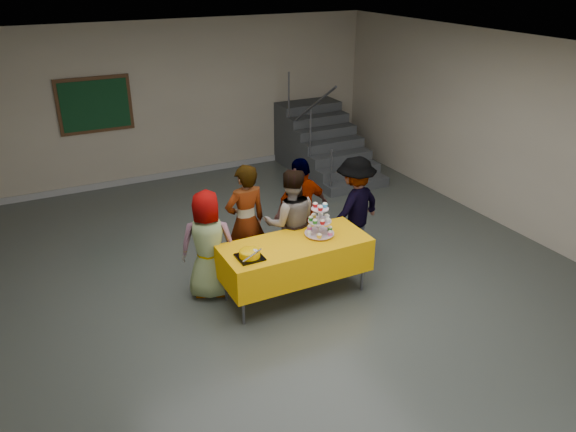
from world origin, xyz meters
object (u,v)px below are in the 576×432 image
object	(u,v)px
bake_table	(295,257)
schoolchild_c	(291,223)
schoolchild_b	(246,222)
staircase	(321,145)
schoolchild_a	(208,245)
schoolchild_e	(355,208)
cupcake_stand	(320,223)
noticeboard	(95,105)
schoolchild_d	(301,212)
bear_cake	(250,253)

from	to	relation	value
bake_table	schoolchild_c	xyz separation A→B (m)	(0.21, 0.54, 0.21)
schoolchild_b	schoolchild_c	size ratio (longest dim) A/B	1.05
bake_table	staircase	distance (m)	4.93
schoolchild_a	schoolchild_c	bearing A→B (deg)	-155.71
schoolchild_e	cupcake_stand	bearing A→B (deg)	15.16
schoolchild_e	staircase	world-z (taller)	staircase
staircase	schoolchild_a	bearing A→B (deg)	-135.76
schoolchild_e	staircase	distance (m)	3.80
schoolchild_e	noticeboard	distance (m)	5.21
bake_table	schoolchild_c	size ratio (longest dim) A/B	1.23
cupcake_stand	schoolchild_d	world-z (taller)	schoolchild_d
schoolchild_d	noticeboard	bearing A→B (deg)	-75.25
bear_cake	schoolchild_c	bearing A→B (deg)	36.70
schoolchild_b	schoolchild_e	xyz separation A→B (m)	(1.61, -0.17, -0.05)
noticeboard	bake_table	bearing A→B (deg)	-73.27
cupcake_stand	bear_cake	size ratio (longest dim) A/B	1.24
cupcake_stand	staircase	bearing A→B (deg)	59.90
bear_cake	schoolchild_d	world-z (taller)	schoolchild_d
cupcake_stand	schoolchild_d	xyz separation A→B (m)	(0.12, 0.72, -0.16)
noticeboard	schoolchild_d	bearing A→B (deg)	-64.70
staircase	noticeboard	world-z (taller)	noticeboard
cupcake_stand	staircase	xyz separation A→B (m)	(2.36, 4.07, -0.45)
schoolchild_d	staircase	size ratio (longest dim) A/B	0.65
bear_cake	schoolchild_e	xyz separation A→B (m)	(1.94, 0.72, -0.08)
staircase	bake_table	bearing A→B (deg)	-123.57
cupcake_stand	noticeboard	xyz separation A→B (m)	(-1.85, 4.90, 0.66)
bear_cake	staircase	bearing A→B (deg)	51.22
schoolchild_b	schoolchild_c	xyz separation A→B (m)	(0.55, -0.23, -0.04)
schoolchild_c	schoolchild_d	xyz separation A→B (m)	(0.28, 0.22, 0.02)
schoolchild_c	noticeboard	size ratio (longest dim) A/B	1.17
schoolchild_a	schoolchild_d	bearing A→B (deg)	-147.54
schoolchild_a	staircase	world-z (taller)	staircase
cupcake_stand	staircase	world-z (taller)	staircase
bake_table	bear_cake	size ratio (longest dim) A/B	5.25
schoolchild_a	bake_table	bearing A→B (deg)	174.88
schoolchild_a	staircase	bearing A→B (deg)	-112.91
schoolchild_e	schoolchild_b	bearing A→B (deg)	-22.90
cupcake_stand	schoolchild_d	size ratio (longest dim) A/B	0.28
bear_cake	schoolchild_d	bearing A→B (deg)	36.99
schoolchild_e	staircase	bearing A→B (deg)	-129.44
schoolchild_e	noticeboard	bearing A→B (deg)	-74.44
schoolchild_c	schoolchild_e	xyz separation A→B (m)	(1.06, 0.06, -0.01)
bear_cake	schoolchild_b	bearing A→B (deg)	69.96
bake_table	bear_cake	world-z (taller)	bear_cake
schoolchild_a	schoolchild_d	xyz separation A→B (m)	(1.46, 0.25, 0.06)
schoolchild_a	staircase	xyz separation A→B (m)	(3.69, 3.59, -0.23)
staircase	schoolchild_c	bearing A→B (deg)	-125.19
bake_table	schoolchild_c	world-z (taller)	schoolchild_c
schoolchild_b	schoolchild_e	distance (m)	1.62
noticeboard	bear_cake	bearing A→B (deg)	-80.75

